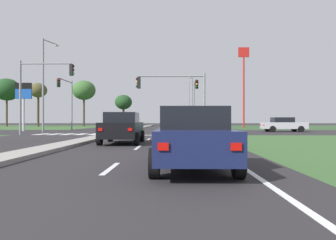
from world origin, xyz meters
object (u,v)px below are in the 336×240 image
at_px(traffic_signal_far_left, 67,95).
at_px(car_blue_eighth, 189,130).
at_px(car_navy_fourth, 192,137).
at_px(street_lamp_fourth, 190,101).
at_px(traffic_signal_near_left, 39,84).
at_px(pedestrian_at_median, 138,121).
at_px(car_red_sixth, 126,123).
at_px(treeline_fourth, 123,102).
at_px(treeline_third, 84,90).
at_px(treeline_second, 38,91).
at_px(car_teal_fifth, 179,126).
at_px(traffic_signal_near_right, 177,91).
at_px(car_white_second, 117,124).
at_px(fuel_price_totem, 24,96).
at_px(street_lamp_second, 44,80).
at_px(car_black_near, 122,128).
at_px(fastfood_pole_sign, 244,70).
at_px(treeline_near, 7,90).
at_px(traffic_signal_far_right, 195,96).
at_px(street_lamp_third, 192,99).
at_px(car_silver_seventh, 283,124).

bearing_deg(traffic_signal_far_left, car_blue_eighth, -60.44).
relative_size(car_navy_fourth, street_lamp_fourth, 0.47).
relative_size(traffic_signal_near_left, pedestrian_at_median, 3.62).
bearing_deg(car_red_sixth, treeline_fourth, -79.87).
bearing_deg(traffic_signal_near_left, treeline_third, 100.78).
xyz_separation_m(car_navy_fourth, treeline_second, (-26.72, 52.80, 6.13)).
distance_m(car_teal_fifth, street_lamp_fourth, 46.30).
bearing_deg(street_lamp_fourth, pedestrian_at_median, -110.43).
bearing_deg(car_teal_fifth, pedestrian_at_median, 103.02).
bearing_deg(traffic_signal_near_right, car_white_second, 117.28).
bearing_deg(traffic_signal_near_left, fuel_price_totem, 121.85).
relative_size(car_red_sixth, street_lamp_second, 0.45).
xyz_separation_m(car_black_near, pedestrian_at_median, (-2.30, 28.03, 0.35)).
bearing_deg(fastfood_pole_sign, car_black_near, -111.64).
height_order(car_white_second, car_blue_eighth, car_blue_eighth).
bearing_deg(car_white_second, car_red_sixth, -90.87).
distance_m(car_red_sixth, treeline_near, 28.89).
bearing_deg(traffic_signal_far_right, car_white_second, 160.38).
relative_size(pedestrian_at_median, treeline_near, 0.18).
height_order(car_black_near, street_lamp_fourth, street_lamp_fourth).
xyz_separation_m(pedestrian_at_median, treeline_second, (-21.27, 16.22, 5.74)).
xyz_separation_m(traffic_signal_far_left, street_lamp_third, (15.95, 18.74, 0.72)).
height_order(car_teal_fifth, car_red_sixth, car_teal_fifth).
height_order(traffic_signal_far_left, street_lamp_third, street_lamp_third).
relative_size(traffic_signal_near_left, street_lamp_third, 0.70).
height_order(treeline_third, treeline_fourth, treeline_third).
bearing_deg(fastfood_pole_sign, pedestrian_at_median, -153.72).
relative_size(car_navy_fourth, car_red_sixth, 1.01).
height_order(car_silver_seventh, treeline_second, treeline_second).
relative_size(street_lamp_third, fuel_price_totem, 1.63).
bearing_deg(car_teal_fifth, car_red_sixth, 106.09).
distance_m(car_black_near, pedestrian_at_median, 28.13).
bearing_deg(car_teal_fifth, traffic_signal_far_right, 82.35).
height_order(car_blue_eighth, traffic_signal_far_right, traffic_signal_far_right).
bearing_deg(car_silver_seventh, street_lamp_fourth, -166.63).
bearing_deg(treeline_near, pedestrian_at_median, -30.47).
relative_size(car_navy_fourth, treeline_fourth, 0.68).
bearing_deg(traffic_signal_far_left, car_silver_seventh, -9.47).
height_order(car_teal_fifth, traffic_signal_near_right, traffic_signal_near_right).
distance_m(car_teal_fifth, treeline_second, 47.98).
relative_size(car_red_sixth, traffic_signal_near_left, 0.71).
distance_m(traffic_signal_near_right, treeline_near, 47.79).
bearing_deg(treeline_fourth, treeline_second, -163.71).
bearing_deg(car_white_second, traffic_signal_far_left, 31.95).
distance_m(car_silver_seventh, treeline_near, 52.05).
relative_size(pedestrian_at_median, treeline_third, 0.18).
height_order(fuel_price_totem, treeline_fourth, treeline_fourth).
height_order(street_lamp_second, fastfood_pole_sign, fastfood_pole_sign).
distance_m(traffic_signal_far_left, treeline_fourth, 28.06).
bearing_deg(street_lamp_second, car_red_sixth, 67.88).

